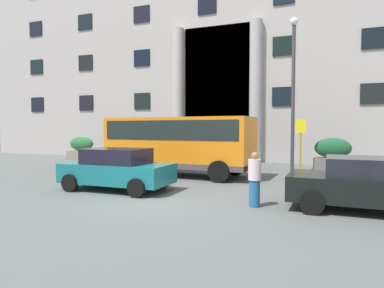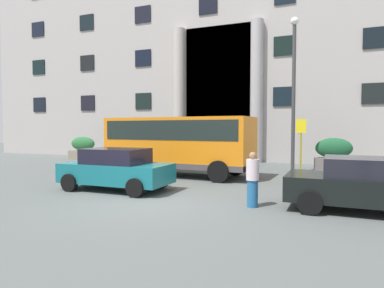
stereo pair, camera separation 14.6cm
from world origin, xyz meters
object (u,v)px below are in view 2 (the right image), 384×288
Objects in this scene: pedestrian_child_trailing at (253,180)px; motorcycle_far_end at (344,183)px; parked_sedan_far at (116,169)px; parked_coupe_end at (371,184)px; bus_stop_sign at (301,141)px; lamppost_plaza_centre at (294,83)px; hedge_planter_entrance_right at (334,154)px; hedge_planter_far_west at (83,148)px; hedge_planter_far_east at (163,151)px; hedge_planter_west at (232,153)px; orange_minibus at (179,141)px.

motorcycle_far_end is at bearing 126.80° from pedestrian_child_trailing.
parked_sedan_far is 0.91× the size of parked_coupe_end.
bus_stop_sign is 1.69× the size of pedestrian_child_trailing.
lamppost_plaza_centre is at bearing 110.91° from parked_coupe_end.
hedge_planter_entrance_right is 1.26× the size of pedestrian_child_trailing.
hedge_planter_entrance_right is 0.96× the size of hedge_planter_far_west.
lamppost_plaza_centre reaches higher than hedge_planter_far_east.
bus_stop_sign is 15.24m from hedge_planter_far_west.
hedge_planter_far_west is 17.97m from motorcycle_far_end.
bus_stop_sign is at bearing -74.49° from lamppost_plaza_centre.
parked_sedan_far is at bearing -126.90° from lamppost_plaza_centre.
bus_stop_sign reaches higher than hedge_planter_entrance_right.
hedge_planter_far_west is at bearing 166.95° from bus_stop_sign.
bus_stop_sign is at bearing 101.92° from motorcycle_far_end.
bus_stop_sign is 4.01m from hedge_planter_entrance_right.
bus_stop_sign is at bearing -40.96° from hedge_planter_west.
hedge_planter_far_east is 1.00× the size of pedestrian_child_trailing.
lamppost_plaza_centre is (-0.48, 1.73, 2.84)m from bus_stop_sign.
bus_stop_sign is at bearing -13.05° from hedge_planter_far_west.
hedge_planter_entrance_right reaches higher than hedge_planter_west.
hedge_planter_far_west is 14.91m from lamppost_plaza_centre.
orange_minibus is at bearing 150.13° from motorcycle_far_end.
orange_minibus reaches higher than hedge_planter_far_west.
lamppost_plaza_centre is at bearing 99.92° from motorcycle_far_end.
pedestrian_child_trailing is 8.88m from lamppost_plaza_centre.
parked_sedan_far is 2.04× the size of motorcycle_far_end.
lamppost_plaza_centre is (0.41, 8.08, 3.68)m from pedestrian_child_trailing.
parked_coupe_end is at bearing -85.95° from hedge_planter_entrance_right.
parked_coupe_end is at bearing -84.38° from motorcycle_far_end.
parked_coupe_end is at bearing -26.88° from orange_minibus.
pedestrian_child_trailing is (-2.47, -2.47, 0.32)m from motorcycle_far_end.
hedge_planter_entrance_right is at bearing 158.59° from pedestrian_child_trailing.
pedestrian_child_trailing is (7.63, -9.74, 0.02)m from hedge_planter_far_east.
pedestrian_child_trailing is (5.05, -0.81, 0.02)m from parked_sedan_far.
hedge_planter_far_east is 0.20× the size of lamppost_plaza_centre.
motorcycle_far_end is at bearing -89.04° from hedge_planter_entrance_right.
hedge_planter_entrance_right is at bearing 51.87° from parked_sedan_far.
motorcycle_far_end is (5.67, -7.42, -0.25)m from hedge_planter_west.
lamppost_plaza_centre reaches higher than bus_stop_sign.
hedge_planter_west is 11.21m from parked_coupe_end.
hedge_planter_entrance_right is 0.45× the size of parked_coupe_end.
orange_minibus is at bearing -103.85° from hedge_planter_west.
orange_minibus is 6.67m from pedestrian_child_trailing.
hedge_planter_far_west is at bearing -179.25° from hedge_planter_entrance_right.
parked_coupe_end is (10.64, -9.17, -0.01)m from hedge_planter_far_east.
hedge_planter_far_west is 1.30× the size of pedestrian_child_trailing.
pedestrian_child_trailing is at bearing -8.39° from parked_sedan_far.
hedge_planter_far_east reaches higher than pedestrian_child_trailing.
parked_coupe_end is 2.00m from motorcycle_far_end.
orange_minibus is 5.20m from hedge_planter_west.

